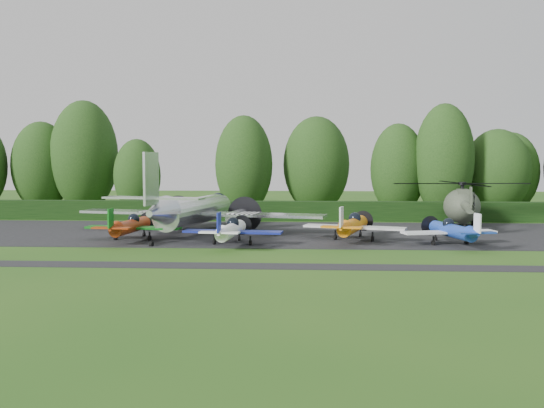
# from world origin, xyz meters

# --- Properties ---
(ground) EXTENTS (160.00, 160.00, 0.00)m
(ground) POSITION_xyz_m (0.00, 0.00, 0.00)
(ground) COLOR #245117
(ground) RESTS_ON ground
(apron) EXTENTS (70.00, 18.00, 0.01)m
(apron) POSITION_xyz_m (0.00, 10.00, 0.00)
(apron) COLOR black
(apron) RESTS_ON ground
(taxiway_verge) EXTENTS (70.00, 2.00, 0.00)m
(taxiway_verge) POSITION_xyz_m (0.00, -6.00, 0.00)
(taxiway_verge) COLOR black
(taxiway_verge) RESTS_ON ground
(hedgerow) EXTENTS (90.00, 1.60, 2.00)m
(hedgerow) POSITION_xyz_m (0.00, 21.00, 0.00)
(hedgerow) COLOR black
(hedgerow) RESTS_ON ground
(transport_plane) EXTENTS (22.12, 16.96, 7.09)m
(transport_plane) POSITION_xyz_m (-7.17, 9.46, 1.98)
(transport_plane) COLOR silver
(transport_plane) RESTS_ON ground
(light_plane_red) EXTENTS (7.48, 7.87, 2.87)m
(light_plane_red) POSITION_xyz_m (-11.19, 4.39, 1.20)
(light_plane_red) COLOR #99300E
(light_plane_red) RESTS_ON ground
(light_plane_white) EXTENTS (7.33, 7.70, 2.82)m
(light_plane_white) POSITION_xyz_m (-3.15, 2.33, 1.17)
(light_plane_white) COLOR white
(light_plane_white) RESTS_ON ground
(light_plane_orange) EXTENTS (7.87, 8.28, 3.03)m
(light_plane_orange) POSITION_xyz_m (5.88, 5.17, 1.26)
(light_plane_orange) COLOR orange
(light_plane_orange) RESTS_ON ground
(light_plane_blue) EXTENTS (7.12, 7.48, 2.73)m
(light_plane_blue) POSITION_xyz_m (12.95, 3.28, 1.14)
(light_plane_blue) COLOR #1B3DA4
(light_plane_blue) RESTS_ON ground
(helicopter) EXTENTS (12.97, 15.19, 4.18)m
(helicopter) POSITION_xyz_m (16.91, 16.27, 2.24)
(helicopter) COLOR #394232
(helicopter) RESTS_ON ground
(tree_0) EXTENTS (6.66, 6.66, 11.40)m
(tree_0) POSITION_xyz_m (-4.95, 28.68, 5.69)
(tree_0) COLOR black
(tree_0) RESTS_ON ground
(tree_1) EXTENTS (7.25, 7.25, 10.99)m
(tree_1) POSITION_xyz_m (-30.44, 32.04, 5.48)
(tree_1) COLOR black
(tree_1) RESTS_ON ground
(tree_2) EXTENTS (6.27, 6.27, 10.43)m
(tree_2) POSITION_xyz_m (12.79, 29.02, 5.20)
(tree_2) COLOR black
(tree_2) RESTS_ON ground
(tree_3) EXTENTS (5.54, 5.54, 8.74)m
(tree_3) POSITION_xyz_m (-17.80, 29.68, 4.35)
(tree_3) COLOR black
(tree_3) RESTS_ON ground
(tree_5) EXTENTS (6.57, 6.57, 12.53)m
(tree_5) POSITION_xyz_m (17.60, 27.26, 6.25)
(tree_5) COLOR black
(tree_5) RESTS_ON ground
(tree_7) EXTENTS (8.12, 8.12, 13.52)m
(tree_7) POSITION_xyz_m (-24.95, 31.81, 6.75)
(tree_7) COLOR black
(tree_7) RESTS_ON ground
(tree_9) EXTENTS (7.82, 7.82, 11.40)m
(tree_9) POSITION_xyz_m (3.46, 30.78, 5.69)
(tree_9) COLOR black
(tree_9) RESTS_ON ground
(tree_10) EXTENTS (7.55, 7.55, 9.80)m
(tree_10) POSITION_xyz_m (24.14, 29.65, 4.89)
(tree_10) COLOR black
(tree_10) RESTS_ON ground
(tree_11) EXTENTS (6.81, 6.81, 9.56)m
(tree_11) POSITION_xyz_m (26.64, 32.82, 4.77)
(tree_11) COLOR black
(tree_11) RESTS_ON ground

